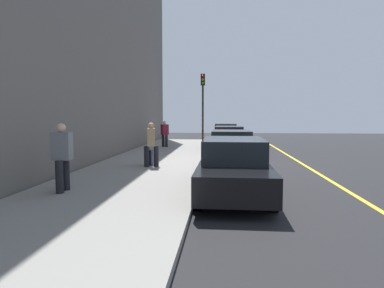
{
  "coord_description": "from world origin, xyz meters",
  "views": [
    {
      "loc": [
        14.63,
        -0.36,
        2.14
      ],
      "look_at": [
        1.32,
        -1.52,
        1.03
      ],
      "focal_mm": 32.26,
      "sensor_mm": 36.0,
      "label": 1
    }
  ],
  "objects_px": {
    "parked_car_black": "(233,167)",
    "pedestrian_burgundy_coat": "(165,133)",
    "parked_car_white": "(226,134)",
    "parked_car_charcoal": "(231,149)",
    "rolling_suitcase": "(150,157)",
    "parked_car_red": "(229,139)",
    "pedestrian_tan_coat": "(151,143)",
    "traffic_light_pole": "(203,98)",
    "pedestrian_grey_coat": "(62,155)"
  },
  "relations": [
    {
      "from": "pedestrian_tan_coat",
      "to": "pedestrian_grey_coat",
      "type": "bearing_deg",
      "value": -17.22
    },
    {
      "from": "pedestrian_grey_coat",
      "to": "pedestrian_tan_coat",
      "type": "relative_size",
      "value": 1.04
    },
    {
      "from": "pedestrian_burgundy_coat",
      "to": "pedestrian_tan_coat",
      "type": "relative_size",
      "value": 0.96
    },
    {
      "from": "parked_car_white",
      "to": "traffic_light_pole",
      "type": "height_order",
      "value": "traffic_light_pole"
    },
    {
      "from": "rolling_suitcase",
      "to": "parked_car_white",
      "type": "bearing_deg",
      "value": 166.28
    },
    {
      "from": "pedestrian_tan_coat",
      "to": "pedestrian_burgundy_coat",
      "type": "bearing_deg",
      "value": -173.99
    },
    {
      "from": "parked_car_charcoal",
      "to": "pedestrian_burgundy_coat",
      "type": "distance_m",
      "value": 8.4
    },
    {
      "from": "pedestrian_tan_coat",
      "to": "rolling_suitcase",
      "type": "distance_m",
      "value": 0.74
    },
    {
      "from": "parked_car_black",
      "to": "traffic_light_pole",
      "type": "distance_m",
      "value": 12.76
    },
    {
      "from": "pedestrian_burgundy_coat",
      "to": "traffic_light_pole",
      "type": "height_order",
      "value": "traffic_light_pole"
    },
    {
      "from": "parked_car_black",
      "to": "pedestrian_tan_coat",
      "type": "xyz_separation_m",
      "value": [
        -3.9,
        -3.04,
        0.3
      ]
    },
    {
      "from": "parked_car_black",
      "to": "pedestrian_burgundy_coat",
      "type": "height_order",
      "value": "pedestrian_burgundy_coat"
    },
    {
      "from": "parked_car_black",
      "to": "pedestrian_burgundy_coat",
      "type": "bearing_deg",
      "value": -162.45
    },
    {
      "from": "parked_car_red",
      "to": "parked_car_black",
      "type": "relative_size",
      "value": 0.98
    },
    {
      "from": "parked_car_white",
      "to": "pedestrian_burgundy_coat",
      "type": "relative_size",
      "value": 2.55
    },
    {
      "from": "pedestrian_tan_coat",
      "to": "parked_car_charcoal",
      "type": "bearing_deg",
      "value": 110.95
    },
    {
      "from": "parked_car_red",
      "to": "parked_car_charcoal",
      "type": "height_order",
      "value": "same"
    },
    {
      "from": "parked_car_white",
      "to": "parked_car_charcoal",
      "type": "bearing_deg",
      "value": 0.45
    },
    {
      "from": "parked_car_red",
      "to": "traffic_light_pole",
      "type": "height_order",
      "value": "traffic_light_pole"
    },
    {
      "from": "pedestrian_grey_coat",
      "to": "rolling_suitcase",
      "type": "xyz_separation_m",
      "value": [
        -4.95,
        1.25,
        -0.64
      ]
    },
    {
      "from": "parked_car_charcoal",
      "to": "parked_car_black",
      "type": "bearing_deg",
      "value": -0.87
    },
    {
      "from": "parked_car_red",
      "to": "pedestrian_tan_coat",
      "type": "height_order",
      "value": "pedestrian_tan_coat"
    },
    {
      "from": "parked_car_charcoal",
      "to": "parked_car_black",
      "type": "relative_size",
      "value": 0.87
    },
    {
      "from": "parked_car_red",
      "to": "traffic_light_pole",
      "type": "xyz_separation_m",
      "value": [
        -1.51,
        -1.63,
        2.46
      ]
    },
    {
      "from": "pedestrian_burgundy_coat",
      "to": "traffic_light_pole",
      "type": "xyz_separation_m",
      "value": [
        0.04,
        2.43,
        2.2
      ]
    },
    {
      "from": "rolling_suitcase",
      "to": "pedestrian_grey_coat",
      "type": "bearing_deg",
      "value": -14.18
    },
    {
      "from": "parked_car_black",
      "to": "rolling_suitcase",
      "type": "xyz_separation_m",
      "value": [
        -4.3,
        -3.2,
        -0.3
      ]
    },
    {
      "from": "pedestrian_burgundy_coat",
      "to": "rolling_suitcase",
      "type": "height_order",
      "value": "pedestrian_burgundy_coat"
    },
    {
      "from": "parked_car_white",
      "to": "pedestrian_tan_coat",
      "type": "bearing_deg",
      "value": -12.68
    },
    {
      "from": "pedestrian_tan_coat",
      "to": "traffic_light_pole",
      "type": "bearing_deg",
      "value": 169.87
    },
    {
      "from": "parked_car_black",
      "to": "traffic_light_pole",
      "type": "xyz_separation_m",
      "value": [
        -12.42,
        -1.52,
        2.46
      ]
    },
    {
      "from": "parked_car_white",
      "to": "pedestrian_tan_coat",
      "type": "relative_size",
      "value": 2.44
    },
    {
      "from": "parked_car_charcoal",
      "to": "traffic_light_pole",
      "type": "relative_size",
      "value": 0.92
    },
    {
      "from": "rolling_suitcase",
      "to": "pedestrian_burgundy_coat",
      "type": "bearing_deg",
      "value": -174.79
    },
    {
      "from": "parked_car_white",
      "to": "parked_car_charcoal",
      "type": "height_order",
      "value": "same"
    },
    {
      "from": "parked_car_black",
      "to": "traffic_light_pole",
      "type": "height_order",
      "value": "traffic_light_pole"
    },
    {
      "from": "parked_car_red",
      "to": "traffic_light_pole",
      "type": "distance_m",
      "value": 3.31
    },
    {
      "from": "parked_car_charcoal",
      "to": "pedestrian_grey_coat",
      "type": "distance_m",
      "value": 7.32
    },
    {
      "from": "parked_car_charcoal",
      "to": "pedestrian_grey_coat",
      "type": "relative_size",
      "value": 2.35
    },
    {
      "from": "parked_car_charcoal",
      "to": "traffic_light_pole",
      "type": "height_order",
      "value": "traffic_light_pole"
    },
    {
      "from": "traffic_light_pole",
      "to": "parked_car_charcoal",
      "type": "bearing_deg",
      "value": 12.27
    },
    {
      "from": "traffic_light_pole",
      "to": "pedestrian_tan_coat",
      "type": "bearing_deg",
      "value": -10.13
    },
    {
      "from": "parked_car_red",
      "to": "rolling_suitcase",
      "type": "height_order",
      "value": "parked_car_red"
    },
    {
      "from": "parked_car_red",
      "to": "traffic_light_pole",
      "type": "bearing_deg",
      "value": -132.8
    },
    {
      "from": "parked_car_red",
      "to": "rolling_suitcase",
      "type": "relative_size",
      "value": 4.84
    },
    {
      "from": "traffic_light_pole",
      "to": "rolling_suitcase",
      "type": "relative_size",
      "value": 4.69
    },
    {
      "from": "parked_car_black",
      "to": "traffic_light_pole",
      "type": "bearing_deg",
      "value": -173.04
    },
    {
      "from": "parked_car_red",
      "to": "rolling_suitcase",
      "type": "xyz_separation_m",
      "value": [
        6.61,
        -3.31,
        -0.3
      ]
    },
    {
      "from": "pedestrian_burgundy_coat",
      "to": "rolling_suitcase",
      "type": "distance_m",
      "value": 8.22
    },
    {
      "from": "parked_car_white",
      "to": "pedestrian_burgundy_coat",
      "type": "bearing_deg",
      "value": -38.88
    }
  ]
}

